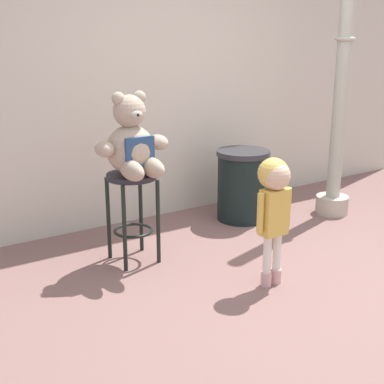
{
  "coord_description": "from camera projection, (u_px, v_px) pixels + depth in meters",
  "views": [
    {
      "loc": [
        -2.63,
        -2.35,
        1.76
      ],
      "look_at": [
        -0.56,
        0.85,
        0.61
      ],
      "focal_mm": 49.52,
      "sensor_mm": 36.0,
      "label": 1
    }
  ],
  "objects": [
    {
      "name": "ground_plane",
      "position": [
        323.0,
        291.0,
        3.77
      ],
      "size": [
        24.0,
        24.0,
        0.0
      ],
      "primitive_type": "plane",
      "color": "#7F5C58"
    },
    {
      "name": "building_wall",
      "position": [
        163.0,
        60.0,
        5.12
      ],
      "size": [
        6.7,
        0.3,
        3.02
      ],
      "primitive_type": "cube",
      "color": "beige",
      "rests_on": "ground_plane"
    },
    {
      "name": "bar_stool_with_teddy",
      "position": [
        132.0,
        199.0,
        4.14
      ],
      "size": [
        0.39,
        0.39,
        0.72
      ],
      "color": "#24222A",
      "rests_on": "ground_plane"
    },
    {
      "name": "teddy_bear",
      "position": [
        132.0,
        144.0,
        3.99
      ],
      "size": [
        0.59,
        0.53,
        0.63
      ],
      "color": "tan",
      "rests_on": "bar_stool_with_teddy"
    },
    {
      "name": "child_walking",
      "position": [
        274.0,
        195.0,
        3.68
      ],
      "size": [
        0.3,
        0.24,
        0.94
      ],
      "rotation": [
        0.0,
        0.0,
        0.34
      ],
      "color": "#D09F9F",
      "rests_on": "ground_plane"
    },
    {
      "name": "trash_bin",
      "position": [
        242.0,
        185.0,
        5.14
      ],
      "size": [
        0.51,
        0.51,
        0.69
      ],
      "color": "black",
      "rests_on": "ground_plane"
    },
    {
      "name": "lamppost",
      "position": [
        341.0,
        96.0,
        5.07
      ],
      "size": [
        0.33,
        0.33,
        2.96
      ],
      "color": "#B7AC9A",
      "rests_on": "ground_plane"
    }
  ]
}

